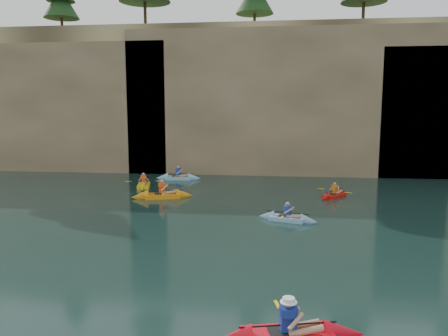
# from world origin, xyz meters

# --- Properties ---
(ground) EXTENTS (160.00, 160.00, 0.00)m
(ground) POSITION_xyz_m (0.00, 0.00, 0.00)
(ground) COLOR black
(ground) RESTS_ON ground
(cliff) EXTENTS (70.00, 16.00, 12.00)m
(cliff) POSITION_xyz_m (0.00, 30.00, 6.00)
(cliff) COLOR tan
(cliff) RESTS_ON ground
(cliff_slab_west) EXTENTS (26.00, 2.40, 10.56)m
(cliff_slab_west) POSITION_xyz_m (-20.00, 22.60, 5.28)
(cliff_slab_west) COLOR #9F8160
(cliff_slab_west) RESTS_ON ground
(cliff_slab_center) EXTENTS (24.00, 2.40, 11.40)m
(cliff_slab_center) POSITION_xyz_m (2.00, 22.60, 5.70)
(cliff_slab_center) COLOR #9F8160
(cliff_slab_center) RESTS_ON ground
(sea_cave_west) EXTENTS (4.50, 1.00, 4.00)m
(sea_cave_west) POSITION_xyz_m (-18.00, 21.95, 2.00)
(sea_cave_west) COLOR black
(sea_cave_west) RESTS_ON ground
(sea_cave_center) EXTENTS (3.50, 1.00, 3.20)m
(sea_cave_center) POSITION_xyz_m (-4.00, 21.95, 1.60)
(sea_cave_center) COLOR black
(sea_cave_center) RESTS_ON ground
(sea_cave_east) EXTENTS (5.00, 1.00, 4.50)m
(sea_cave_east) POSITION_xyz_m (10.00, 21.95, 2.25)
(sea_cave_east) COLOR black
(sea_cave_east) RESTS_ON ground
(main_kayaker) EXTENTS (3.68, 2.38, 1.34)m
(main_kayaker) POSITION_xyz_m (1.83, -2.29, 0.18)
(main_kayaker) COLOR red
(main_kayaker) RESTS_ON ground
(kayaker_orange) EXTENTS (3.60, 2.52, 1.34)m
(kayaker_orange) POSITION_xyz_m (-4.97, 12.58, 0.16)
(kayaker_orange) COLOR orange
(kayaker_orange) RESTS_ON ground
(kayaker_ltblue_near) EXTENTS (2.90, 2.14, 1.11)m
(kayaker_ltblue_near) POSITION_xyz_m (2.07, 8.34, 0.14)
(kayaker_ltblue_near) COLOR #7DAED1
(kayaker_ltblue_near) RESTS_ON ground
(kayaker_red_far) EXTENTS (2.26, 2.78, 1.08)m
(kayaker_red_far) POSITION_xyz_m (4.92, 14.07, 0.13)
(kayaker_red_far) COLOR red
(kayaker_red_far) RESTS_ON ground
(kayaker_yellow) EXTENTS (2.30, 2.97, 1.18)m
(kayaker_yellow) POSITION_xyz_m (-7.06, 15.77, 0.15)
(kayaker_yellow) COLOR yellow
(kayaker_yellow) RESTS_ON ground
(kayaker_ltblue_mid) EXTENTS (3.30, 2.44, 1.24)m
(kayaker_ltblue_mid) POSITION_xyz_m (-5.48, 19.00, 0.15)
(kayaker_ltblue_mid) COLOR #80BDD6
(kayaker_ltblue_mid) RESTS_ON ground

